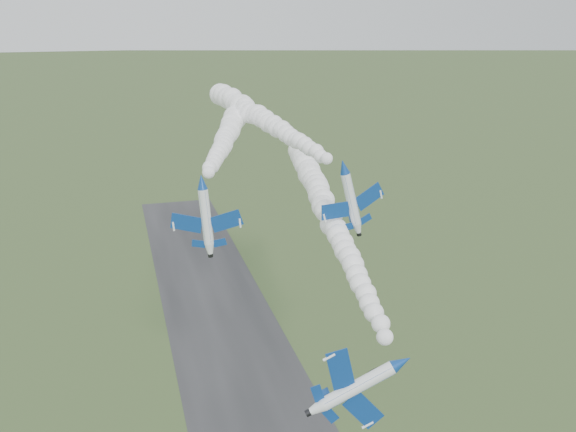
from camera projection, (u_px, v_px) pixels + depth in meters
name	position (u px, v px, depth m)	size (l,w,h in m)	color
runway	(257.00, 415.00, 109.48)	(24.00, 260.00, 0.04)	#29292B
jet_lead	(402.00, 363.00, 62.38)	(4.79, 11.68, 8.62)	white
smoke_trail_jet_lead	(328.00, 214.00, 99.29)	(4.68, 74.13, 4.68)	white
jet_pair_left	(202.00, 182.00, 85.89)	(9.99, 11.57, 2.96)	white
smoke_trail_jet_pair_left	(229.00, 132.00, 116.10)	(4.81, 58.33, 4.81)	white
jet_pair_right	(344.00, 167.00, 89.99)	(9.92, 12.18, 3.73)	white
smoke_trail_jet_pair_right	(263.00, 120.00, 118.15)	(4.78, 59.17, 4.78)	white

